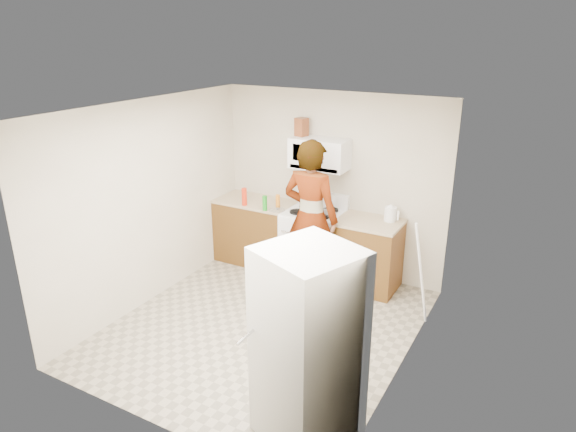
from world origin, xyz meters
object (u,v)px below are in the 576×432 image
Objects in this scene: microwave at (320,154)px; kettle at (390,214)px; gas_range at (314,242)px; fridge at (308,347)px; saucepan at (307,202)px; person at (311,218)px.

microwave reaches higher than kettle.
fridge is (1.28, -2.72, 0.36)m from gas_range.
fridge is 3.18m from saucepan.
gas_range is at bearing -164.51° from kettle.
kettle is at bearing -145.17° from person.
saucepan is (-1.17, -0.04, -0.02)m from kettle.
fridge is at bearing -76.96° from kettle.
fridge is at bearing 116.59° from person.
gas_range is 1.49× the size of microwave.
person reaches higher than saucepan.
person is at bearing -69.87° from gas_range.
microwave is at bearing -73.71° from person.
fridge reaches higher than saucepan.
microwave reaches higher than gas_range.
gas_range is at bearing -69.42° from person.
fridge is at bearing -65.79° from microwave.
fridge is at bearing -62.85° from saucepan.
fridge is (1.12, -2.28, -0.16)m from person.
microwave is 0.38× the size of person.
person is (0.16, -0.57, -0.69)m from microwave.
fridge is (1.28, -2.85, -0.85)m from microwave.
saucepan is at bearing -172.11° from microwave.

